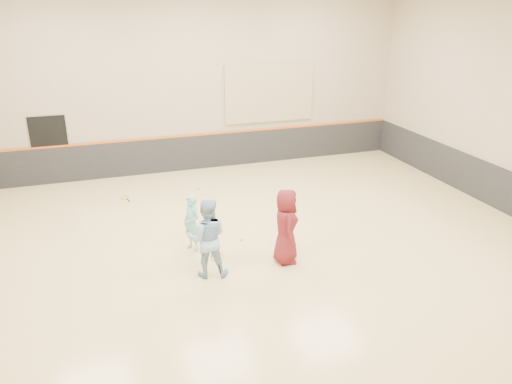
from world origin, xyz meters
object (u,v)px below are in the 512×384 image
object	(u,v)px
girl	(192,223)
spare_racket	(124,197)
instructor	(207,238)
young_man	(286,226)

from	to	relation	value
girl	spare_racket	size ratio (longest dim) A/B	2.10
instructor	spare_racket	size ratio (longest dim) A/B	2.68
girl	young_man	size ratio (longest dim) A/B	0.79
girl	instructor	world-z (taller)	instructor
girl	instructor	bearing A→B (deg)	-21.29
young_man	spare_racket	bearing A→B (deg)	41.77
girl	young_man	distance (m)	2.24
girl	young_man	world-z (taller)	young_man
girl	spare_racket	xyz separation A→B (m)	(-1.29, 3.90, -0.67)
young_man	spare_racket	xyz separation A→B (m)	(-3.16, 5.11, -0.85)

